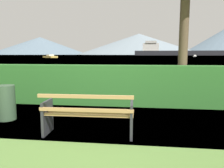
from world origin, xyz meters
The scene contains 9 objects.
ground_plane centered at (0.00, 0.00, 0.00)m, with size 1400.00×1400.00×0.00m, color #567A38.
water_surface centered at (0.00, 309.58, 0.00)m, with size 620.00×620.00×0.00m, color slate.
park_bench centered at (0.00, -0.06, 0.43)m, with size 1.79×0.61×0.87m.
hedge_row centered at (0.00, 2.69, 0.63)m, with size 9.57×0.67×1.25m, color #2D6B28.
trash_bin centered at (-2.23, 0.73, 0.42)m, with size 0.44×0.44×0.85m, color #385138.
cargo_ship_large centered at (41.26, 270.74, 4.91)m, with size 107.80×22.84×17.55m.
fishing_boat_near centered at (-37.27, 86.47, 0.52)m, with size 8.50×8.43×1.42m.
tender_far centered at (34.88, 134.21, 0.42)m, with size 3.09×5.23×1.17m.
distant_hills centered at (-1.96, 591.75, 30.12)m, with size 767.03×337.92×74.51m.
Camera 1 is at (0.97, -4.08, 1.60)m, focal length 34.75 mm.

